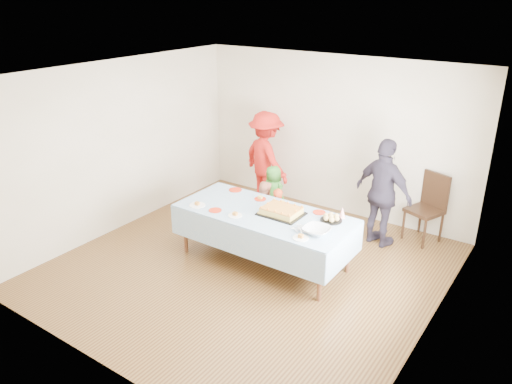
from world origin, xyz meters
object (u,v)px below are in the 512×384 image
(birthday_cake, at_px, (281,211))
(adult_left, at_px, (266,159))
(dining_chair, at_px, (429,204))
(party_table, at_px, (264,216))

(birthday_cake, bearing_deg, adult_left, 129.03)
(dining_chair, height_order, adult_left, adult_left)
(adult_left, bearing_deg, birthday_cake, 150.16)
(dining_chair, relative_size, adult_left, 0.63)
(party_table, bearing_deg, birthday_cake, 18.57)
(birthday_cake, height_order, adult_left, adult_left)
(dining_chair, bearing_deg, party_table, -108.50)
(party_table, bearing_deg, adult_left, 122.80)
(party_table, height_order, adult_left, adult_left)
(party_table, xyz_separation_m, birthday_cake, (0.23, 0.08, 0.10))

